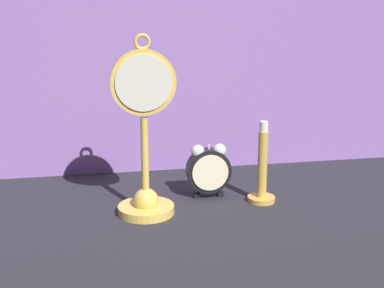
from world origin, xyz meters
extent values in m
plane|color=#232328|center=(0.00, 0.00, 0.00)|extent=(4.00, 4.00, 0.00)
cube|color=#8460A8|center=(0.00, 0.33, 0.36)|extent=(1.72, 0.01, 0.71)
cylinder|color=gold|center=(-0.09, 0.05, 0.01)|extent=(0.11, 0.11, 0.02)
sphere|color=gold|center=(-0.09, 0.05, 0.03)|extent=(0.05, 0.05, 0.05)
cylinder|color=gold|center=(-0.09, 0.05, 0.10)|extent=(0.01, 0.01, 0.17)
cylinder|color=gold|center=(-0.09, 0.05, 0.25)|extent=(0.12, 0.02, 0.12)
cylinder|color=beige|center=(-0.09, 0.04, 0.25)|extent=(0.10, 0.00, 0.10)
torus|color=gold|center=(-0.09, 0.05, 0.32)|extent=(0.03, 0.01, 0.03)
cube|color=black|center=(0.02, 0.12, 0.01)|extent=(0.01, 0.01, 0.01)
cube|color=black|center=(0.07, 0.12, 0.01)|extent=(0.01, 0.01, 0.01)
cylinder|color=black|center=(0.04, 0.12, 0.06)|extent=(0.09, 0.03, 0.09)
cylinder|color=beige|center=(0.04, 0.10, 0.06)|extent=(0.07, 0.00, 0.07)
sphere|color=silver|center=(0.02, 0.12, 0.10)|extent=(0.03, 0.03, 0.03)
sphere|color=silver|center=(0.07, 0.12, 0.10)|extent=(0.03, 0.03, 0.03)
cylinder|color=silver|center=(0.04, 0.12, 0.11)|extent=(0.00, 0.00, 0.02)
cylinder|color=gold|center=(0.14, 0.07, 0.01)|extent=(0.06, 0.06, 0.01)
cylinder|color=gold|center=(0.14, 0.07, 0.08)|extent=(0.02, 0.02, 0.14)
cylinder|color=silver|center=(0.14, 0.07, 0.16)|extent=(0.02, 0.02, 0.02)
camera|label=1|loc=(-0.19, -0.90, 0.39)|focal=50.00mm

